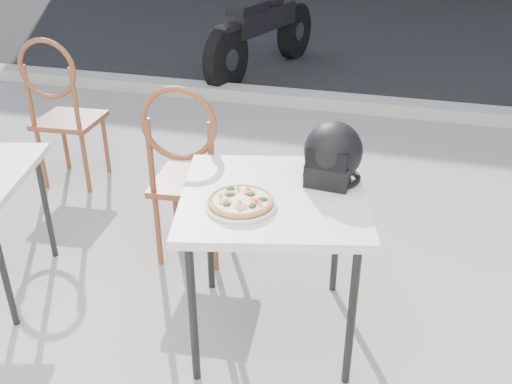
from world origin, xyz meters
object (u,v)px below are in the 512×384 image
(cafe_table_main, at_px, (273,207))
(cafe_chair_main, at_px, (187,166))
(motorcycle, at_px, (264,30))
(pizza, at_px, (241,201))
(plate, at_px, (241,205))
(helmet, at_px, (332,155))
(cafe_chair_side, at_px, (61,105))

(cafe_table_main, distance_m, cafe_chair_main, 0.76)
(cafe_chair_main, xyz_separation_m, motorcycle, (-0.60, 3.79, -0.10))
(pizza, height_order, cafe_chair_main, cafe_chair_main)
(cafe_chair_main, bearing_deg, plate, 122.81)
(cafe_table_main, relative_size, helmet, 3.25)
(plate, relative_size, pizza, 0.99)
(cafe_chair_main, relative_size, motorcycle, 0.48)
(pizza, xyz_separation_m, motorcycle, (-1.09, 4.40, -0.28))
(pizza, relative_size, cafe_chair_main, 0.30)
(cafe_table_main, bearing_deg, motorcycle, 105.66)
(cafe_table_main, bearing_deg, helmet, 43.07)
(pizza, relative_size, motorcycle, 0.14)
(cafe_chair_main, xyz_separation_m, cafe_chair_side, (-1.17, 0.64, 0.01))
(pizza, xyz_separation_m, cafe_chair_side, (-1.66, 1.25, -0.17))
(pizza, bearing_deg, plate, -117.79)
(helmet, distance_m, cafe_chair_side, 2.19)
(plate, height_order, cafe_chair_main, cafe_chair_main)
(plate, distance_m, cafe_chair_main, 0.80)
(helmet, relative_size, cafe_chair_main, 0.28)
(cafe_chair_side, bearing_deg, helmet, 150.67)
(cafe_table_main, xyz_separation_m, motorcycle, (-1.19, 4.25, -0.18))
(plate, bearing_deg, cafe_chair_main, 128.80)
(helmet, bearing_deg, cafe_table_main, -131.75)
(cafe_chair_main, bearing_deg, helmet, 155.73)
(plate, xyz_separation_m, cafe_chair_main, (-0.49, 0.61, -0.16))
(helmet, xyz_separation_m, cafe_chair_side, (-1.97, 0.91, -0.26))
(helmet, bearing_deg, pizza, -126.88)
(cafe_table_main, relative_size, motorcycle, 0.43)
(cafe_table_main, height_order, plate, plate)
(cafe_table_main, height_order, pizza, pizza)
(cafe_chair_side, xyz_separation_m, motorcycle, (0.57, 3.14, -0.11))
(cafe_table_main, relative_size, cafe_chair_side, 0.88)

